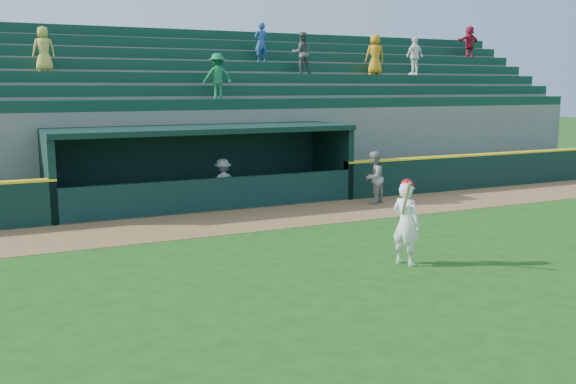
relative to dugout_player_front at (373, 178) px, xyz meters
name	(u,v)px	position (x,y,z in m)	size (l,w,h in m)	color
ground	(321,264)	(-4.89, -5.51, -0.84)	(120.00, 120.00, 0.00)	#1A4912
warning_track	(236,221)	(-4.89, -0.61, -0.83)	(40.00, 3.00, 0.01)	brown
field_wall_right	(521,169)	(7.36, 1.04, -0.24)	(15.50, 0.30, 1.20)	black
wall_stripe_right	(522,152)	(7.36, 1.04, 0.39)	(15.50, 0.32, 0.06)	yellow
dugout_player_front	(373,178)	(0.00, 0.00, 0.00)	(0.81, 0.63, 1.67)	#979692
dugout_player_inside	(223,183)	(-4.48, 1.57, -0.09)	(0.96, 0.55, 1.49)	#999994
dugout	(201,161)	(-4.89, 2.49, 0.52)	(9.40, 2.80, 2.46)	slate
stands	(163,121)	(-4.86, 7.06, 1.55)	(34.50, 6.30, 6.52)	slate
batter_at_plate	(406,222)	(-3.31, -6.27, 0.07)	(0.62, 0.84, 1.82)	white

